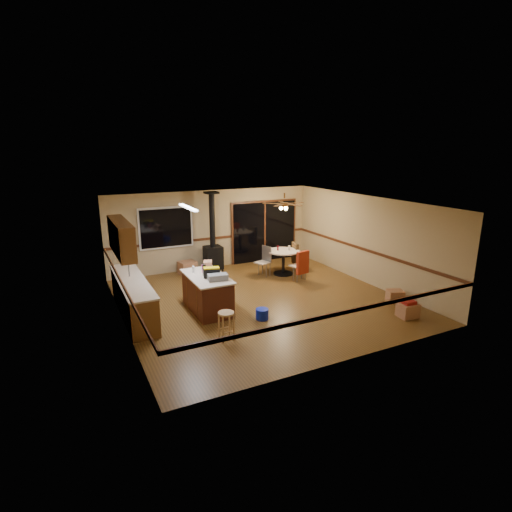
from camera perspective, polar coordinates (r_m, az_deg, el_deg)
floor at (r=10.71m, az=0.72°, el=-6.33°), size 7.00×7.00×0.00m
ceiling at (r=10.05m, az=0.77°, el=7.60°), size 7.00×7.00×0.00m
wall_back at (r=13.43m, az=-6.10°, el=3.82°), size 7.00×0.00×7.00m
wall_front at (r=7.51m, az=13.09°, el=-5.71°), size 7.00×0.00×7.00m
wall_left at (r=9.30m, az=-18.84°, el=-2.05°), size 0.00×7.00×7.00m
wall_right at (r=12.26m, az=15.48°, el=2.26°), size 0.00×7.00×7.00m
chair_rail at (r=10.38m, az=0.74°, el=-1.19°), size 7.00×7.00×0.08m
window at (r=12.89m, az=-12.74°, el=3.96°), size 1.72×0.10×1.32m
sliding_door at (r=14.19m, az=1.21°, el=3.49°), size 2.52×0.10×2.10m
lower_cabinets at (r=10.08m, az=-17.13°, el=-5.81°), size 0.60×3.00×0.86m
countertop at (r=9.93m, az=-17.33°, el=-3.39°), size 0.64×3.04×0.04m
upper_cabinets at (r=9.85m, az=-18.71°, el=2.50°), size 0.35×2.00×0.80m
kitchen_island at (r=9.99m, az=-6.98°, el=-5.27°), size 0.88×1.68×0.90m
wood_stove at (r=13.08m, az=-6.16°, el=0.94°), size 0.55×0.50×2.52m
ceiling_fan at (r=12.40m, az=4.07°, el=7.20°), size 0.24×0.24×0.55m
fluorescent_strip at (r=9.66m, az=-9.67°, el=6.84°), size 0.10×1.20×0.04m
toolbox_grey at (r=9.49m, az=-5.49°, el=-3.03°), size 0.50×0.33×0.14m
toolbox_black at (r=9.71m, az=-6.37°, el=-2.40°), size 0.43×0.30×0.22m
toolbox_yellow_lid at (r=9.67m, az=-6.39°, el=-1.71°), size 0.41×0.29×0.03m
box_on_island at (r=10.43m, az=-6.90°, el=-1.23°), size 0.31×0.35×0.19m
bottle_dark at (r=9.85m, az=-7.42°, el=-1.97°), size 0.08×0.08×0.28m
bottle_pink at (r=10.07m, az=-7.58°, el=-1.80°), size 0.07×0.07×0.21m
bottle_white at (r=10.09m, az=-8.94°, el=-1.92°), size 0.07×0.07×0.18m
bar_stool at (r=8.53m, az=-4.26°, el=-9.94°), size 0.43×0.43×0.62m
blue_bucket at (r=9.54m, az=0.89°, el=-8.28°), size 0.37×0.37×0.25m
dining_table at (r=12.74m, az=3.93°, el=-0.29°), size 1.01×1.01×0.78m
glass_red at (r=12.67m, az=3.14°, el=1.14°), size 0.07×0.07×0.15m
glass_cream at (r=12.71m, az=4.77°, el=1.15°), size 0.08×0.08×0.15m
chair_left at (r=12.56m, az=1.27°, el=-0.23°), size 0.51×0.50×0.51m
chair_near at (r=12.07m, az=6.59°, el=-0.92°), size 0.50×0.53×0.70m
chair_right at (r=13.06m, az=5.71°, el=0.34°), size 0.54×0.51×0.70m
box_under_window at (r=13.00m, az=-9.76°, el=-1.65°), size 0.61×0.53×0.42m
box_corner_a at (r=10.30m, az=20.87°, el=-7.26°), size 0.48×0.42×0.34m
box_corner_b at (r=11.15m, az=19.25°, el=-5.45°), size 0.50×0.47×0.32m
box_small_red at (r=10.23m, az=20.98°, el=-6.18°), size 0.32×0.27×0.08m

